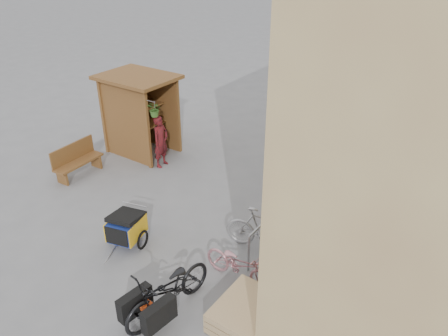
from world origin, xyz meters
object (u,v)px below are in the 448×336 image
Objects in this scene: bike_6 at (332,166)px; bike_3 at (295,195)px; pallet_stack at (248,314)px; shopping_carts at (391,134)px; child_trailer at (126,227)px; cargo_bike at (167,292)px; bike_1 at (264,230)px; bike_5 at (318,173)px; bike_7 at (342,159)px; bike_2 at (296,212)px; kiosk at (137,104)px; bike_4 at (319,190)px; bench at (76,160)px; bike_0 at (239,264)px; person_kiosk at (161,141)px.

bike_3 is at bearing 157.67° from bike_6.
pallet_stack is 8.18m from shopping_carts.
cargo_bike is at bearing -40.07° from child_trailer.
bike_5 is (-0.04, 2.83, 0.04)m from bike_1.
bike_7 reaches higher than bike_6.
bike_1 is 3.65m from bike_6.
child_trailer is (-3.31, 0.39, 0.23)m from pallet_stack.
pallet_stack is at bearing 170.55° from bike_7.
bike_1 is at bearing -161.62° from bike_3.
shopping_carts is 3.55m from bike_5.
bike_5 is (-0.27, 1.78, 0.10)m from bike_2.
bike_2 is 1.01× the size of bike_3.
bike_5 is (5.44, 0.85, -1.01)m from kiosk.
shopping_carts reaches higher than bike_7.
kiosk is 1.50× the size of bike_3.
bike_4 is (0.74, 4.74, -0.06)m from cargo_bike.
bench is 0.75× the size of cargo_bike.
child_trailer is 0.91× the size of bike_0.
bike_1 is 1.03× the size of bike_6.
bench is 7.00m from bike_6.
bike_0 is 2.73m from bike_3.
bench is at bearing 162.86° from cargo_bike.
bike_0 is (0.59, 1.40, -0.09)m from cargo_bike.
child_trailer is 0.91× the size of person_kiosk.
person_kiosk reaches higher than bike_5.
bike_3 is at bearing 36.39° from bike_2.
bike_2 is (0.23, 1.05, -0.06)m from bike_1.
bike_1 is (5.88, 0.10, 0.03)m from bench.
bike_1 is at bearing 159.02° from bike_4.
bike_6 is at bearing -14.17° from bike_1.
kiosk is at bearing 62.84° from bike_0.
bike_5 is at bearing -78.86° from person_kiosk.
cargo_bike is 1.10× the size of bike_5.
bike_6 is at bearing 2.60° from bike_0.
cargo_bike is (5.00, -4.46, -1.06)m from kiosk.
bike_7 is (2.66, 5.52, 0.07)m from child_trailer.
bench is (-6.67, 1.79, 0.26)m from pallet_stack.
kiosk reaches higher than pallet_stack.
bike_2 is (-0.57, 2.94, 0.23)m from pallet_stack.
pallet_stack is 0.70× the size of bike_7.
bike_6 is at bearing -21.44° from bike_5.
kiosk is 1.79× the size of child_trailer.
bike_0 is 0.86× the size of bike_5.
kiosk is 7.50m from pallet_stack.
person_kiosk is (-5.12, -4.63, 0.16)m from shopping_carts.
cargo_bike is 1.18× the size of bike_3.
bike_2 reaches higher than pallet_stack.
shopping_carts is 7.40m from bike_0.
kiosk is at bearing 148.34° from pallet_stack.
person_kiosk reaches higher than bench.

